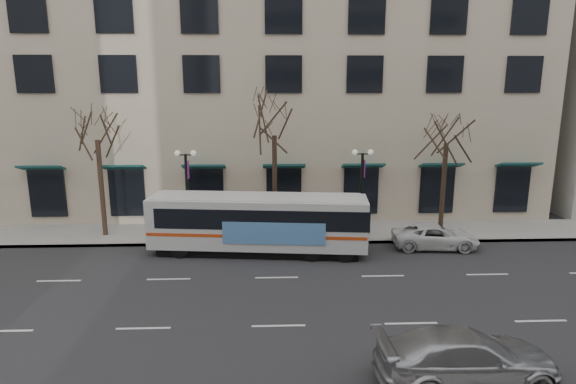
{
  "coord_description": "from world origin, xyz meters",
  "views": [
    {
      "loc": [
        -0.27,
        -18.71,
        8.8
      ],
      "look_at": [
        0.55,
        2.71,
        4.0
      ],
      "focal_mm": 30.0,
      "sensor_mm": 36.0,
      "label": 1
    }
  ],
  "objects_px": {
    "city_bus": "(260,222)",
    "white_pickup": "(435,236)",
    "lamp_post_right": "(362,188)",
    "silver_car": "(466,357)",
    "tree_far_mid": "(274,119)",
    "lamp_post_left": "(187,190)",
    "tree_far_left": "(96,123)",
    "tree_far_right": "(448,127)"
  },
  "relations": [
    {
      "from": "lamp_post_right",
      "to": "city_bus",
      "type": "height_order",
      "value": "lamp_post_right"
    },
    {
      "from": "tree_far_mid",
      "to": "silver_car",
      "type": "distance_m",
      "value": 16.89
    },
    {
      "from": "lamp_post_left",
      "to": "tree_far_mid",
      "type": "bearing_deg",
      "value": 6.85
    },
    {
      "from": "lamp_post_left",
      "to": "white_pickup",
      "type": "xyz_separation_m",
      "value": [
        13.78,
        -2.0,
        -2.3
      ]
    },
    {
      "from": "tree_far_left",
      "to": "tree_far_right",
      "type": "xyz_separation_m",
      "value": [
        20.0,
        0.0,
        -0.28
      ]
    },
    {
      "from": "lamp_post_left",
      "to": "tree_far_right",
      "type": "bearing_deg",
      "value": 2.29
    },
    {
      "from": "tree_far_left",
      "to": "white_pickup",
      "type": "bearing_deg",
      "value": -7.88
    },
    {
      "from": "white_pickup",
      "to": "silver_car",
      "type": "bearing_deg",
      "value": 169.58
    },
    {
      "from": "white_pickup",
      "to": "city_bus",
      "type": "bearing_deg",
      "value": 96.82
    },
    {
      "from": "tree_far_mid",
      "to": "tree_far_right",
      "type": "height_order",
      "value": "tree_far_mid"
    },
    {
      "from": "silver_car",
      "to": "tree_far_mid",
      "type": "bearing_deg",
      "value": 17.9
    },
    {
      "from": "white_pickup",
      "to": "tree_far_left",
      "type": "bearing_deg",
      "value": 86.48
    },
    {
      "from": "tree_far_left",
      "to": "lamp_post_right",
      "type": "xyz_separation_m",
      "value": [
        15.01,
        -0.6,
        -3.75
      ]
    },
    {
      "from": "city_bus",
      "to": "silver_car",
      "type": "relative_size",
      "value": 2.12
    },
    {
      "from": "tree_far_left",
      "to": "white_pickup",
      "type": "distance_m",
      "value": 19.91
    },
    {
      "from": "tree_far_left",
      "to": "white_pickup",
      "type": "height_order",
      "value": "tree_far_left"
    },
    {
      "from": "tree_far_mid",
      "to": "white_pickup",
      "type": "xyz_separation_m",
      "value": [
        8.79,
        -2.6,
        -6.26
      ]
    },
    {
      "from": "tree_far_mid",
      "to": "lamp_post_left",
      "type": "height_order",
      "value": "tree_far_mid"
    },
    {
      "from": "tree_far_mid",
      "to": "white_pickup",
      "type": "distance_m",
      "value": 11.1
    },
    {
      "from": "tree_far_mid",
      "to": "lamp_post_left",
      "type": "distance_m",
      "value": 6.4
    },
    {
      "from": "city_bus",
      "to": "white_pickup",
      "type": "relative_size",
      "value": 2.5
    },
    {
      "from": "tree_far_mid",
      "to": "city_bus",
      "type": "xyz_separation_m",
      "value": [
        -0.84,
        -3.01,
        -5.21
      ]
    },
    {
      "from": "tree_far_mid",
      "to": "lamp_post_right",
      "type": "bearing_deg",
      "value": -6.83
    },
    {
      "from": "tree_far_mid",
      "to": "lamp_post_right",
      "type": "height_order",
      "value": "tree_far_mid"
    },
    {
      "from": "tree_far_left",
      "to": "tree_far_right",
      "type": "distance_m",
      "value": 20.0
    },
    {
      "from": "tree_far_right",
      "to": "silver_car",
      "type": "distance_m",
      "value": 16.37
    },
    {
      "from": "city_bus",
      "to": "white_pickup",
      "type": "bearing_deg",
      "value": 8.55
    },
    {
      "from": "tree_far_left",
      "to": "tree_far_right",
      "type": "relative_size",
      "value": 1.03
    },
    {
      "from": "tree_far_left",
      "to": "silver_car",
      "type": "distance_m",
      "value": 22.24
    },
    {
      "from": "tree_far_right",
      "to": "lamp_post_left",
      "type": "distance_m",
      "value": 15.4
    },
    {
      "from": "lamp_post_right",
      "to": "lamp_post_left",
      "type": "bearing_deg",
      "value": 180.0
    },
    {
      "from": "silver_car",
      "to": "white_pickup",
      "type": "bearing_deg",
      "value": -17.66
    },
    {
      "from": "lamp_post_left",
      "to": "city_bus",
      "type": "distance_m",
      "value": 4.96
    },
    {
      "from": "tree_far_right",
      "to": "silver_car",
      "type": "height_order",
      "value": "tree_far_right"
    },
    {
      "from": "white_pickup",
      "to": "tree_far_mid",
      "type": "bearing_deg",
      "value": 77.88
    },
    {
      "from": "lamp_post_right",
      "to": "white_pickup",
      "type": "relative_size",
      "value": 1.12
    },
    {
      "from": "lamp_post_left",
      "to": "city_bus",
      "type": "relative_size",
      "value": 0.45
    },
    {
      "from": "tree_far_right",
      "to": "city_bus",
      "type": "bearing_deg",
      "value": -164.46
    },
    {
      "from": "lamp_post_left",
      "to": "silver_car",
      "type": "xyz_separation_m",
      "value": [
        10.58,
        -14.13,
        -2.15
      ]
    },
    {
      "from": "tree_far_right",
      "to": "lamp_post_left",
      "type": "bearing_deg",
      "value": -177.71
    },
    {
      "from": "lamp_post_left",
      "to": "city_bus",
      "type": "xyz_separation_m",
      "value": [
        4.16,
        -2.41,
        -1.25
      ]
    },
    {
      "from": "lamp_post_left",
      "to": "lamp_post_right",
      "type": "height_order",
      "value": "same"
    }
  ]
}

